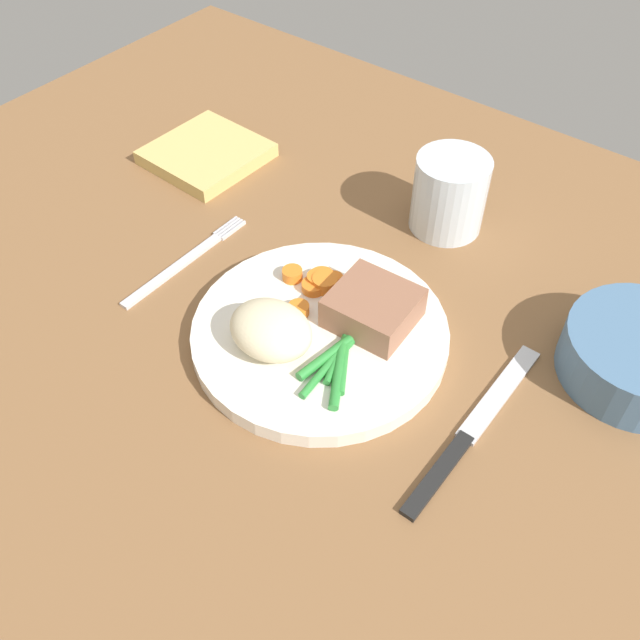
{
  "coord_description": "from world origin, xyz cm",
  "views": [
    {
      "loc": [
        24.35,
        -33.81,
        49.96
      ],
      "look_at": [
        -1.54,
        -0.76,
        4.6
      ],
      "focal_mm": 39.01,
      "sensor_mm": 36.0,
      "label": 1
    }
  ],
  "objects_px": {
    "meat_portion": "(373,308)",
    "water_glass": "(449,199)",
    "dinner_plate": "(320,333)",
    "fork": "(185,261)",
    "salad_bowl": "(640,353)",
    "napkin": "(207,154)",
    "knife": "(471,430)"
  },
  "relations": [
    {
      "from": "meat_portion",
      "to": "salad_bowl",
      "type": "relative_size",
      "value": 0.55
    },
    {
      "from": "water_glass",
      "to": "knife",
      "type": "bearing_deg",
      "value": -54.13
    },
    {
      "from": "water_glass",
      "to": "napkin",
      "type": "height_order",
      "value": "water_glass"
    },
    {
      "from": "knife",
      "to": "napkin",
      "type": "relative_size",
      "value": 1.68
    },
    {
      "from": "fork",
      "to": "napkin",
      "type": "height_order",
      "value": "napkin"
    },
    {
      "from": "fork",
      "to": "salad_bowl",
      "type": "relative_size",
      "value": 1.26
    },
    {
      "from": "meat_portion",
      "to": "water_glass",
      "type": "relative_size",
      "value": 0.88
    },
    {
      "from": "dinner_plate",
      "to": "fork",
      "type": "bearing_deg",
      "value": -179.15
    },
    {
      "from": "fork",
      "to": "knife",
      "type": "distance_m",
      "value": 0.33
    },
    {
      "from": "meat_portion",
      "to": "water_glass",
      "type": "distance_m",
      "value": 0.18
    },
    {
      "from": "dinner_plate",
      "to": "salad_bowl",
      "type": "height_order",
      "value": "salad_bowl"
    },
    {
      "from": "knife",
      "to": "napkin",
      "type": "xyz_separation_m",
      "value": [
        -0.44,
        0.14,
        0.01
      ]
    },
    {
      "from": "knife",
      "to": "napkin",
      "type": "bearing_deg",
      "value": 162.41
    },
    {
      "from": "napkin",
      "to": "knife",
      "type": "bearing_deg",
      "value": -18.13
    },
    {
      "from": "dinner_plate",
      "to": "knife",
      "type": "bearing_deg",
      "value": -1.02
    },
    {
      "from": "salad_bowl",
      "to": "water_glass",
      "type": "bearing_deg",
      "value": 162.57
    },
    {
      "from": "dinner_plate",
      "to": "water_glass",
      "type": "bearing_deg",
      "value": 88.86
    },
    {
      "from": "fork",
      "to": "water_glass",
      "type": "height_order",
      "value": "water_glass"
    },
    {
      "from": "dinner_plate",
      "to": "fork",
      "type": "distance_m",
      "value": 0.17
    },
    {
      "from": "meat_portion",
      "to": "dinner_plate",
      "type": "bearing_deg",
      "value": -130.6
    },
    {
      "from": "meat_portion",
      "to": "napkin",
      "type": "relative_size",
      "value": 0.59
    },
    {
      "from": "meat_portion",
      "to": "salad_bowl",
      "type": "xyz_separation_m",
      "value": [
        0.21,
        0.1,
        -0.01
      ]
    },
    {
      "from": "salad_bowl",
      "to": "fork",
      "type": "bearing_deg",
      "value": -161.1
    },
    {
      "from": "fork",
      "to": "napkin",
      "type": "distance_m",
      "value": 0.18
    },
    {
      "from": "dinner_plate",
      "to": "meat_portion",
      "type": "height_order",
      "value": "meat_portion"
    },
    {
      "from": "knife",
      "to": "dinner_plate",
      "type": "bearing_deg",
      "value": 179.52
    },
    {
      "from": "meat_portion",
      "to": "knife",
      "type": "xyz_separation_m",
      "value": [
        0.13,
        -0.04,
        -0.03
      ]
    },
    {
      "from": "napkin",
      "to": "fork",
      "type": "bearing_deg",
      "value": -52.64
    },
    {
      "from": "napkin",
      "to": "water_glass",
      "type": "bearing_deg",
      "value": 13.71
    },
    {
      "from": "water_glass",
      "to": "salad_bowl",
      "type": "height_order",
      "value": "water_glass"
    },
    {
      "from": "dinner_plate",
      "to": "meat_portion",
      "type": "bearing_deg",
      "value": 49.4
    },
    {
      "from": "knife",
      "to": "meat_portion",
      "type": "bearing_deg",
      "value": 163.37
    }
  ]
}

